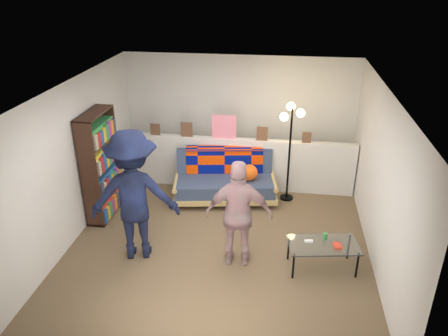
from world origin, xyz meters
name	(u,v)px	position (x,y,z in m)	size (l,w,h in m)	color
ground	(220,239)	(0.00, 0.00, 0.00)	(5.00, 5.00, 0.00)	brown
room_shell	(225,129)	(0.00, 0.47, 1.67)	(4.60, 5.05, 2.45)	silver
half_wall_ledge	(234,163)	(0.00, 1.80, 0.50)	(4.45, 0.15, 1.00)	silver
ledge_decor	(222,129)	(-0.23, 1.78, 1.18)	(2.97, 0.02, 0.45)	brown
futon_sofa	(226,180)	(-0.10, 1.33, 0.37)	(1.95, 1.14, 0.79)	tan
bookshelf	(101,169)	(-2.08, 0.51, 0.85)	(0.30, 0.91, 1.82)	black
coffee_table	(323,245)	(1.52, -0.50, 0.38)	(1.04, 0.68, 0.50)	black
floor_lamp	(291,133)	(1.00, 1.51, 1.27)	(0.42, 0.35, 1.79)	black
person_left	(134,196)	(-1.14, -0.52, 0.97)	(1.26, 0.72, 1.94)	black
person_right	(239,214)	(0.34, -0.53, 0.79)	(0.93, 0.39, 1.59)	pink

